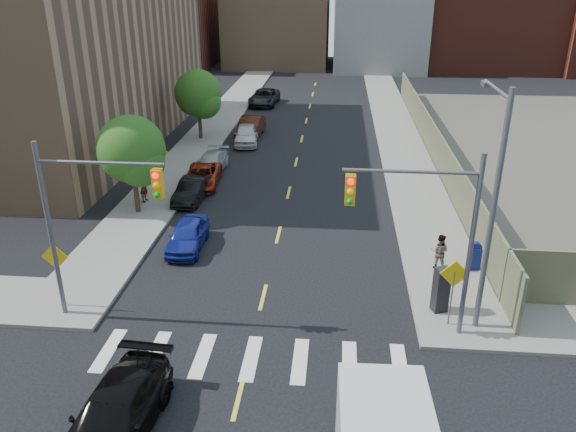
% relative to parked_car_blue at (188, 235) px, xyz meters
% --- Properties ---
extents(sidewalk_nw, '(3.50, 73.00, 0.15)m').
position_rel_parked_car_blue_xyz_m(sidewalk_nw, '(-3.55, 29.33, -0.59)').
color(sidewalk_nw, gray).
rests_on(sidewalk_nw, ground).
extents(sidewalk_ne, '(3.50, 73.00, 0.15)m').
position_rel_parked_car_blue_xyz_m(sidewalk_ne, '(11.95, 29.33, -0.59)').
color(sidewalk_ne, gray).
rests_on(sidewalk_ne, ground).
extents(fence_north, '(0.12, 44.00, 2.50)m').
position_rel_parked_car_blue_xyz_m(fence_north, '(13.80, 15.83, 0.58)').
color(fence_north, '#6D6D4C').
rests_on(fence_north, ground).
extents(building_nw, '(22.00, 30.00, 16.00)m').
position_rel_parked_car_blue_xyz_m(building_nw, '(-17.80, 17.83, 7.33)').
color(building_nw, '#8C6B4C').
rests_on(building_nw, ground).
extents(bg_bldg_west, '(14.00, 18.00, 12.00)m').
position_rel_parked_car_blue_xyz_m(bg_bldg_west, '(-17.80, 57.83, 5.33)').
color(bg_bldg_west, '#592319').
rests_on(bg_bldg_west, ground).
extents(bg_bldg_midwest, '(14.00, 16.00, 15.00)m').
position_rel_parked_car_blue_xyz_m(bg_bldg_midwest, '(-1.80, 59.83, 6.83)').
color(bg_bldg_midwest, '#8C6B4C').
rests_on(bg_bldg_midwest, ground).
extents(bg_bldg_center, '(12.00, 16.00, 10.00)m').
position_rel_parked_car_blue_xyz_m(bg_bldg_center, '(12.20, 57.83, 4.33)').
color(bg_bldg_center, gray).
rests_on(bg_bldg_center, ground).
extents(bg_bldg_east, '(18.00, 18.00, 16.00)m').
position_rel_parked_car_blue_xyz_m(bg_bldg_east, '(26.20, 59.83, 7.33)').
color(bg_bldg_east, '#592319').
rests_on(bg_bldg_east, ground).
extents(signal_nw, '(4.59, 0.30, 7.00)m').
position_rel_parked_car_blue_xyz_m(signal_nw, '(-1.78, -6.17, 3.86)').
color(signal_nw, '#59595E').
rests_on(signal_nw, ground).
extents(signal_ne, '(4.59, 0.30, 7.00)m').
position_rel_parked_car_blue_xyz_m(signal_ne, '(10.18, -6.17, 3.86)').
color(signal_ne, '#59595E').
rests_on(signal_ne, ground).
extents(streetlight_ne, '(0.25, 3.70, 9.00)m').
position_rel_parked_car_blue_xyz_m(streetlight_ne, '(12.40, -5.27, 4.55)').
color(streetlight_ne, '#59595E').
rests_on(streetlight_ne, ground).
extents(warn_sign_nw, '(1.06, 0.06, 2.83)m').
position_rel_parked_car_blue_xyz_m(warn_sign_nw, '(-3.60, -5.67, 1.33)').
color(warn_sign_nw, '#59595E').
rests_on(warn_sign_nw, ground).
extents(warn_sign_ne, '(1.06, 0.06, 2.83)m').
position_rel_parked_car_blue_xyz_m(warn_sign_ne, '(11.40, -5.67, 1.33)').
color(warn_sign_ne, '#59595E').
rests_on(warn_sign_ne, ground).
extents(warn_sign_midwest, '(1.06, 0.06, 2.83)m').
position_rel_parked_car_blue_xyz_m(warn_sign_midwest, '(-3.60, 7.83, 1.33)').
color(warn_sign_midwest, '#59595E').
rests_on(warn_sign_midwest, ground).
extents(tree_west_near, '(3.66, 3.64, 5.52)m').
position_rel_parked_car_blue_xyz_m(tree_west_near, '(-3.80, 3.88, 2.81)').
color(tree_west_near, '#332114').
rests_on(tree_west_near, ground).
extents(tree_west_far, '(3.66, 3.64, 5.52)m').
position_rel_parked_car_blue_xyz_m(tree_west_far, '(-3.80, 18.88, 2.81)').
color(tree_west_far, '#332114').
rests_on(tree_west_far, ground).
extents(parked_car_blue, '(1.65, 3.96, 1.34)m').
position_rel_parked_car_blue_xyz_m(parked_car_blue, '(0.00, 0.00, 0.00)').
color(parked_car_blue, navy).
rests_on(parked_car_blue, ground).
extents(parked_car_black, '(1.60, 4.01, 1.30)m').
position_rel_parked_car_blue_xyz_m(parked_car_black, '(-1.30, 6.04, -0.02)').
color(parked_car_black, black).
rests_on(parked_car_black, ground).
extents(parked_car_red, '(2.36, 4.61, 1.25)m').
position_rel_parked_car_blue_xyz_m(parked_car_red, '(-1.30, 8.56, -0.05)').
color(parked_car_red, maroon).
rests_on(parked_car_red, ground).
extents(parked_car_silver, '(1.97, 4.37, 1.24)m').
position_rel_parked_car_blue_xyz_m(parked_car_silver, '(-1.30, 11.28, -0.05)').
color(parked_car_silver, '#9A9CA1').
rests_on(parked_car_silver, ground).
extents(parked_car_white, '(2.21, 4.56, 1.50)m').
position_rel_parked_car_blue_xyz_m(parked_car_white, '(0.00, 18.02, 0.08)').
color(parked_car_white, silver).
rests_on(parked_car_white, ground).
extents(parked_car_maroon, '(1.96, 4.83, 1.56)m').
position_rel_parked_car_blue_xyz_m(parked_car_maroon, '(0.00, 20.12, 0.11)').
color(parked_car_maroon, '#41150D').
rests_on(parked_car_maroon, ground).
extents(parked_car_grey, '(2.82, 5.63, 1.53)m').
position_rel_parked_car_blue_xyz_m(parked_car_grey, '(-0.41, 32.12, 0.10)').
color(parked_car_grey, black).
rests_on(parked_car_grey, ground).
extents(black_sedan, '(2.46, 5.30, 1.50)m').
position_rel_parked_car_blue_xyz_m(black_sedan, '(1.00, -12.04, 0.08)').
color(black_sedan, black).
rests_on(black_sedan, ground).
extents(mailbox, '(0.53, 0.41, 1.29)m').
position_rel_parked_car_blue_xyz_m(mailbox, '(13.25, -1.17, 0.11)').
color(mailbox, navy).
rests_on(mailbox, sidewalk_ne).
extents(payphone, '(0.67, 0.61, 1.85)m').
position_rel_parked_car_blue_xyz_m(payphone, '(11.19, -4.74, 0.41)').
color(payphone, black).
rests_on(payphone, sidewalk_ne).
extents(pedestrian_west, '(0.48, 0.68, 1.77)m').
position_rel_parked_car_blue_xyz_m(pedestrian_west, '(-3.89, 5.34, 0.37)').
color(pedestrian_west, gray).
rests_on(pedestrian_west, sidewalk_nw).
extents(pedestrian_east, '(0.97, 0.87, 1.65)m').
position_rel_parked_car_blue_xyz_m(pedestrian_east, '(11.68, -1.31, 0.31)').
color(pedestrian_east, gray).
rests_on(pedestrian_east, sidewalk_ne).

